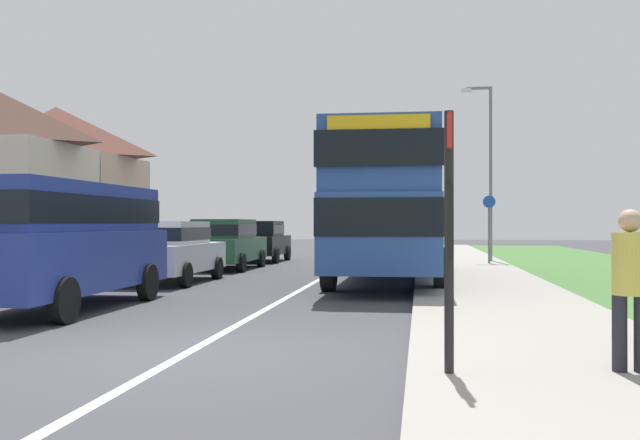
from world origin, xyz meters
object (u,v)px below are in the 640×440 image
double_decker_bus (389,200)px  street_lamp_mid (488,161)px  parked_van_blue (60,235)px  pedestrian_at_stop (630,282)px  bus_stop_sign (449,223)px  cycle_route_sign (489,226)px  parked_car_black (261,239)px  parked_car_white (168,249)px  parked_car_dark_green (226,242)px

double_decker_bus → street_lamp_mid: bearing=69.5°
parked_van_blue → pedestrian_at_stop: 9.59m
bus_stop_sign → pedestrian_at_stop: bearing=9.4°
bus_stop_sign → street_lamp_mid: size_ratio=0.39×
double_decker_bus → parked_van_blue: size_ratio=1.81×
cycle_route_sign → street_lamp_mid: bearing=86.5°
parked_car_black → bus_stop_sign: 22.23m
parked_car_black → street_lamp_mid: (8.85, -0.38, 2.99)m
cycle_route_sign → pedestrian_at_stop: bearing=-91.3°
bus_stop_sign → street_lamp_mid: bearing=83.9°
parked_van_blue → street_lamp_mid: 18.27m
parked_car_white → street_lamp_mid: size_ratio=0.65×
parked_car_dark_green → street_lamp_mid: street_lamp_mid is taller
parked_van_blue → bus_stop_sign: bus_stop_sign is taller
double_decker_bus → bus_stop_sign: double_decker_bus is taller
parked_van_blue → bus_stop_sign: 8.31m
parked_car_dark_green → parked_car_black: size_ratio=1.16×
parked_van_blue → parked_car_white: bearing=91.2°
parked_car_white → cycle_route_sign: bearing=43.2°
double_decker_bus → street_lamp_mid: size_ratio=1.48×
cycle_route_sign → bus_stop_sign: bearing=-96.4°
parked_car_black → pedestrian_at_stop: (8.32, -20.93, 0.08)m
double_decker_bus → bus_stop_sign: size_ratio=3.81×
double_decker_bus → pedestrian_at_stop: (2.80, -11.65, -1.17)m
double_decker_bus → parked_car_black: size_ratio=2.53×
parked_car_white → parked_car_dark_green: parked_car_dark_green is taller
pedestrian_at_stop → street_lamp_mid: bearing=88.5°
parked_car_black → street_lamp_mid: 9.35m
bus_stop_sign → street_lamp_mid: street_lamp_mid is taller
cycle_route_sign → double_decker_bus: bearing=-114.0°
double_decker_bus → street_lamp_mid: (3.32, 8.90, 1.75)m
parked_van_blue → parked_car_black: size_ratio=1.40×
pedestrian_at_stop → bus_stop_sign: size_ratio=0.64×
parked_van_blue → cycle_route_sign: 16.60m
parked_car_black → street_lamp_mid: street_lamp_mid is taller
parked_car_white → bus_stop_sign: bearing=-58.3°
parked_car_white → cycle_route_sign: 12.15m
parked_car_white → parked_car_black: (0.10, 10.36, 0.02)m
parked_car_white → street_lamp_mid: 13.74m
parked_car_white → cycle_route_sign: size_ratio=1.72×
parked_van_blue → bus_stop_sign: bearing=-37.5°
street_lamp_mid → bus_stop_sign: bearing=-96.1°
parked_car_black → pedestrian_at_stop: size_ratio=2.34×
bus_stop_sign → parked_van_blue: bearing=142.5°
parked_van_blue → street_lamp_mid: bearing=60.7°
parked_car_dark_green → parked_car_black: parked_car_dark_green is taller
parked_van_blue → cycle_route_sign: bearing=58.2°
parked_car_dark_green → parked_van_blue: bearing=-89.5°
parked_car_black → cycle_route_sign: 9.00m
pedestrian_at_stop → parked_car_dark_green: bearing=117.7°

